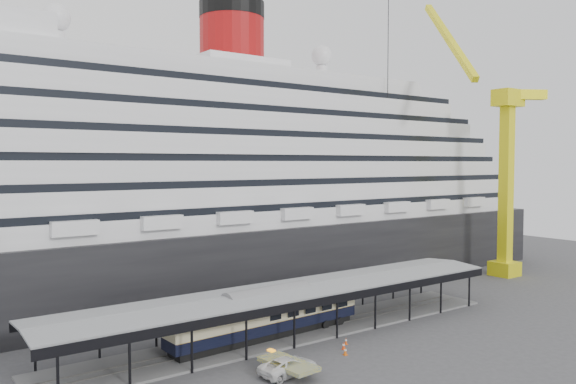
# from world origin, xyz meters

# --- Properties ---
(ground) EXTENTS (200.00, 200.00, 0.00)m
(ground) POSITION_xyz_m (0.00, 0.00, 0.00)
(ground) COLOR #3D3D40
(ground) RESTS_ON ground
(cruise_ship) EXTENTS (130.00, 30.00, 43.90)m
(cruise_ship) POSITION_xyz_m (0.05, 32.00, 18.35)
(cruise_ship) COLOR black
(cruise_ship) RESTS_ON ground
(platform_canopy) EXTENTS (56.00, 9.18, 5.30)m
(platform_canopy) POSITION_xyz_m (0.00, 5.00, 2.36)
(platform_canopy) COLOR slate
(platform_canopy) RESTS_ON ground
(crane_yellow) EXTENTS (23.83, 18.78, 47.60)m
(crane_yellow) POSITION_xyz_m (47.06, 10.54, 19.96)
(crane_yellow) COLOR yellow
(crane_yellow) RESTS_ON ground
(port_truck) EXTENTS (5.91, 3.14, 1.58)m
(port_truck) POSITION_xyz_m (-7.58, -4.52, 0.79)
(port_truck) COLOR silver
(port_truck) RESTS_ON ground
(pullman_carriage) EXTENTS (23.69, 4.24, 23.13)m
(pullman_carriage) POSITION_xyz_m (-3.45, 5.00, 2.79)
(pullman_carriage) COLOR black
(pullman_carriage) RESTS_ON ground
(traffic_cone_left) EXTENTS (0.53, 0.53, 0.78)m
(traffic_cone_left) POSITION_xyz_m (1.02, -2.29, 0.39)
(traffic_cone_left) COLOR red
(traffic_cone_left) RESTS_ON ground
(traffic_cone_mid) EXTENTS (0.47, 0.47, 0.81)m
(traffic_cone_mid) POSITION_xyz_m (0.03, -3.66, 0.40)
(traffic_cone_mid) COLOR #D6580B
(traffic_cone_mid) RESTS_ON ground
(traffic_cone_right) EXTENTS (0.43, 0.43, 0.73)m
(traffic_cone_right) POSITION_xyz_m (2.26, -1.25, 0.36)
(traffic_cone_right) COLOR #D5460B
(traffic_cone_right) RESTS_ON ground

